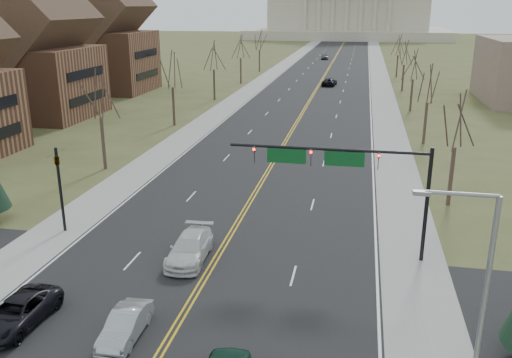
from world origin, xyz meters
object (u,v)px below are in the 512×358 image
at_px(signal_left, 59,180).
at_px(car_sb_inner_lead, 125,325).
at_px(street_light, 477,296).
at_px(car_far_nb, 329,82).
at_px(signal_mast, 343,167).
at_px(car_far_sb, 325,56).
at_px(car_sb_outer_lead, 17,312).
at_px(car_sb_inner_second, 190,248).

height_order(signal_left, car_sb_inner_lead, signal_left).
height_order(street_light, car_far_nb, street_light).
relative_size(signal_mast, car_far_sb, 2.56).
bearing_deg(street_light, car_sb_outer_lead, 173.41).
distance_m(car_sb_inner_lead, car_sb_outer_lead, 5.64).
height_order(signal_mast, car_far_sb, signal_mast).
distance_m(car_far_nb, car_far_sb, 52.98).
bearing_deg(car_far_nb, car_sb_outer_lead, 89.05).
bearing_deg(car_far_sb, car_sb_inner_second, -93.83).
bearing_deg(car_sb_inner_second, car_sb_inner_lead, -95.96).
relative_size(car_sb_outer_lead, car_far_sb, 1.06).
bearing_deg(street_light, signal_left, 150.88).
bearing_deg(signal_left, car_far_nb, 79.75).
xyz_separation_m(street_light, car_sb_inner_lead, (-14.75, 2.39, -4.55)).
bearing_deg(car_sb_inner_second, signal_mast, 13.48).
bearing_deg(signal_mast, signal_left, 180.00).
bearing_deg(street_light, car_far_sb, 96.23).
bearing_deg(signal_left, street_light, -29.12).
bearing_deg(car_sb_inner_lead, street_light, -10.78).
xyz_separation_m(street_light, car_far_nb, (-10.69, 88.43, -4.49)).
distance_m(street_light, car_far_sb, 142.10).
bearing_deg(car_far_sb, car_sb_outer_lead, -96.38).
bearing_deg(signal_mast, car_sb_outer_lead, -143.57).
distance_m(car_sb_outer_lead, car_far_nb, 86.61).
height_order(signal_left, car_far_nb, signal_left).
height_order(car_sb_inner_second, car_far_sb, car_far_sb).
xyz_separation_m(signal_left, car_far_nb, (13.55, 74.93, -2.98)).
bearing_deg(car_sb_inner_lead, car_far_nb, 85.70).
relative_size(car_sb_inner_lead, car_far_nb, 0.78).
relative_size(signal_left, car_sb_inner_second, 1.12).
height_order(car_sb_outer_lead, car_sb_inner_second, car_sb_inner_second).
xyz_separation_m(street_light, car_sb_outer_lead, (-20.39, 2.36, -4.52)).
height_order(signal_mast, car_far_nb, signal_mast).
bearing_deg(car_sb_outer_lead, car_sb_inner_second, 57.26).
distance_m(street_light, car_far_nb, 89.18).
height_order(signal_mast, car_sb_outer_lead, signal_mast).
bearing_deg(car_far_nb, car_sb_inner_lead, 92.78).
xyz_separation_m(signal_mast, car_sb_outer_lead, (-15.09, -11.14, -5.05)).
height_order(car_sb_outer_lead, car_far_sb, car_far_sb).
relative_size(car_sb_inner_lead, car_far_sb, 0.85).
bearing_deg(car_far_sb, street_light, -88.10).
relative_size(car_sb_outer_lead, car_sb_inner_second, 0.94).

